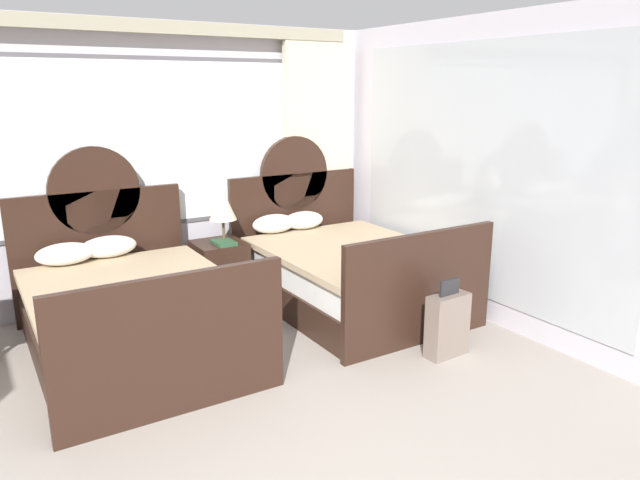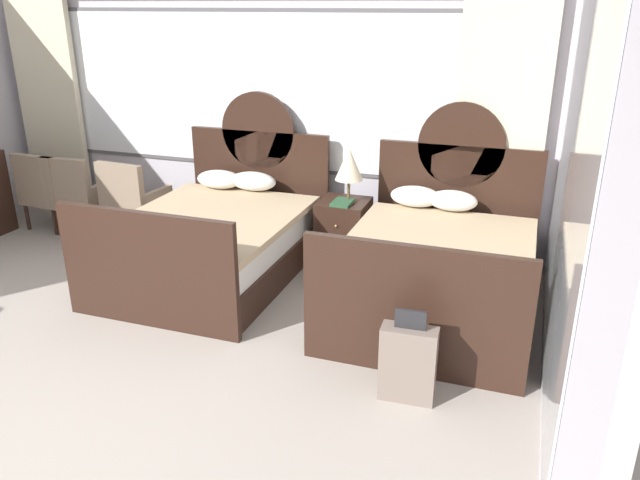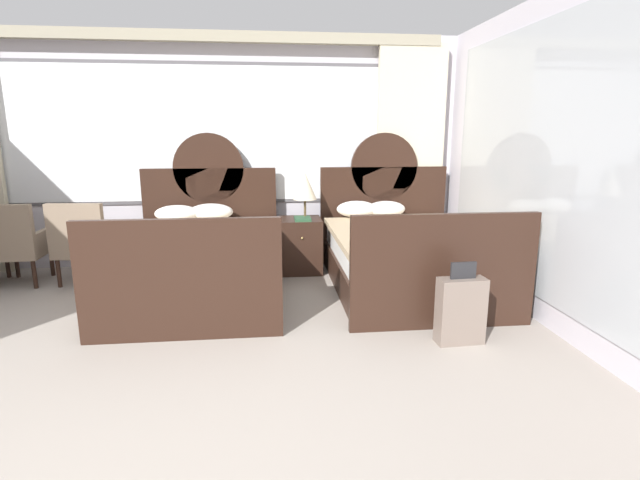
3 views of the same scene
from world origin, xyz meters
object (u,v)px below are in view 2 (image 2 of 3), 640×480
bed_near_mirror (437,268)px  nightstand_between_beds (343,231)px  armchair_by_window_left (132,199)px  armchair_by_window_centre (77,193)px  table_lamp_on_nightstand (349,165)px  armchair_by_window_right (49,189)px  suitcase_on_floor (408,363)px  book_on_nightstand (343,202)px  bed_near_window (216,238)px

bed_near_mirror → nightstand_between_beds: (-1.03, 0.68, -0.04)m
armchair_by_window_left → armchair_by_window_centre: (-0.71, -0.00, 0.00)m
nightstand_between_beds → bed_near_mirror: bearing=-33.4°
nightstand_between_beds → armchair_by_window_centre: size_ratio=0.71×
table_lamp_on_nightstand → armchair_by_window_right: bearing=-177.2°
armchair_by_window_left → suitcase_on_floor: armchair_by_window_left is taller
bed_near_mirror → armchair_by_window_left: (-3.34, 0.50, 0.11)m
bed_near_mirror → book_on_nightstand: size_ratio=8.34×
bed_near_window → table_lamp_on_nightstand: size_ratio=4.07×
book_on_nightstand → armchair_by_window_right: armchair_by_window_right is taller
armchair_by_window_centre → armchair_by_window_left: bearing=0.0°
bed_near_mirror → suitcase_on_floor: size_ratio=3.38×
bed_near_window → bed_near_mirror: size_ratio=1.00×
bed_near_mirror → armchair_by_window_centre: 4.09m
nightstand_between_beds → armchair_by_window_centre: (-3.02, -0.18, 0.15)m
nightstand_between_beds → bed_near_window: bearing=-146.8°
bed_near_mirror → armchair_by_window_right: 4.48m
armchair_by_window_right → suitcase_on_floor: 4.87m
bed_near_window → table_lamp_on_nightstand: bearing=31.3°
bed_near_window → table_lamp_on_nightstand: (1.09, 0.67, 0.64)m
armchair_by_window_right → suitcase_on_floor: bearing=-22.8°
book_on_nightstand → armchair_by_window_right: size_ratio=0.29×
armchair_by_window_centre → suitcase_on_floor: armchair_by_window_centre is taller
bed_near_window → armchair_by_window_right: bed_near_window is taller
armchair_by_window_left → armchair_by_window_centre: same height
book_on_nightstand → suitcase_on_floor: book_on_nightstand is taller
nightstand_between_beds → table_lamp_on_nightstand: table_lamp_on_nightstand is taller
nightstand_between_beds → suitcase_on_floor: bearing=-62.5°
table_lamp_on_nightstand → armchair_by_window_left: table_lamp_on_nightstand is taller
armchair_by_window_right → suitcase_on_floor: size_ratio=1.37×
bed_near_mirror → nightstand_between_beds: bearing=146.6°
nightstand_between_beds → armchair_by_window_left: size_ratio=0.71×
armchair_by_window_left → armchair_by_window_right: size_ratio=1.00×
book_on_nightstand → armchair_by_window_left: 2.33m
armchair_by_window_centre → table_lamp_on_nightstand: bearing=3.1°
bed_near_mirror → suitcase_on_floor: 1.39m
bed_near_mirror → suitcase_on_floor: bed_near_mirror is taller
suitcase_on_floor → bed_near_mirror: bearing=91.8°
suitcase_on_floor → book_on_nightstand: bearing=118.2°
armchair_by_window_right → armchair_by_window_left: bearing=0.0°
armchair_by_window_right → suitcase_on_floor: (4.49, -1.88, -0.20)m
table_lamp_on_nightstand → armchair_by_window_centre: 3.12m
book_on_nightstand → suitcase_on_floor: size_ratio=0.40×
bed_near_mirror → armchair_by_window_right: (-4.45, 0.50, 0.11)m
bed_near_window → table_lamp_on_nightstand: 1.43m
nightstand_between_beds → suitcase_on_floor: suitcase_on_floor is taller
armchair_by_window_left → armchair_by_window_centre: bearing=-180.0°
table_lamp_on_nightstand → armchair_by_window_right: table_lamp_on_nightstand is taller
armchair_by_window_right → armchair_by_window_centre: bearing=-0.0°
armchair_by_window_left → suitcase_on_floor: bearing=-29.1°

